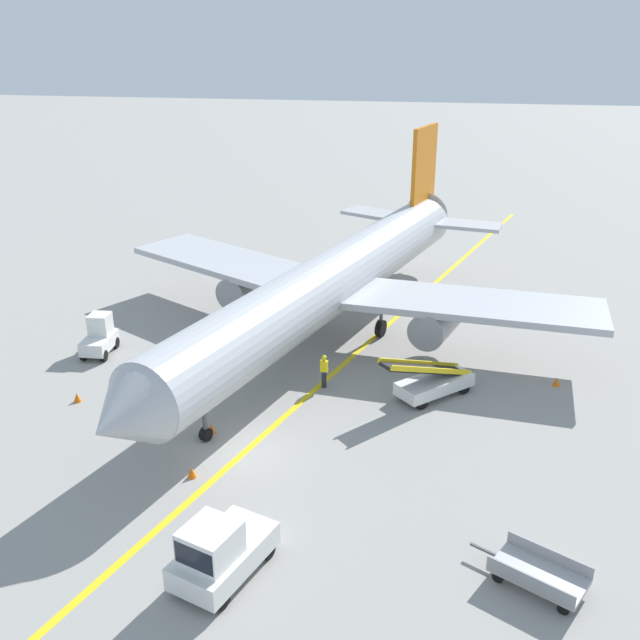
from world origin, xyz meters
name	(u,v)px	position (x,y,z in m)	size (l,w,h in m)	color
ground_plane	(237,451)	(0.00, 0.00, 0.00)	(300.00, 300.00, 0.00)	gray
taxi_line_yellow	(306,397)	(1.92, 5.00, 0.00)	(0.30, 80.00, 0.01)	yellow
airliner	(335,280)	(2.09, 12.07, 3.42)	(27.72, 34.54, 10.10)	#B2B5BA
pushback_tug	(220,552)	(1.60, -7.07, 0.99)	(2.98, 4.02, 2.20)	silver
baggage_tug_near_wing	(100,337)	(-9.87, 7.91, 0.93)	(1.50, 2.50, 2.10)	silver
belt_loader_forward_hold	(433,381)	(7.73, 6.18, 0.78)	(4.45, 4.38, 2.59)	silver
baggage_cart_loaded	(538,574)	(11.40, -5.69, 0.47)	(3.69, 2.70, 0.94)	#A5A5A8
ground_crew_marshaller	(166,387)	(-4.23, 3.15, 0.91)	(0.36, 0.24, 1.70)	#26262D
ground_crew_wing_walker	(324,370)	(2.56, 6.16, 0.91)	(0.36, 0.24, 1.70)	#26262D
safety_cone_nose_left	(211,428)	(-1.46, 1.16, 0.22)	(0.36, 0.36, 0.44)	orange
safety_cone_nose_right	(192,472)	(-1.17, -2.09, 0.22)	(0.36, 0.36, 0.44)	orange
safety_cone_wingtip_left	(557,381)	(13.65, 8.35, 0.22)	(0.36, 0.36, 0.44)	orange
safety_cone_wingtip_right	(77,397)	(-8.48, 2.68, 0.22)	(0.36, 0.36, 0.44)	orange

